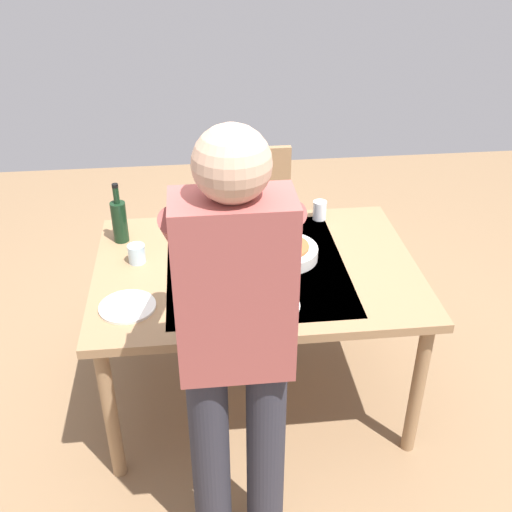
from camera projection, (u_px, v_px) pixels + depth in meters
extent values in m
plane|color=#846647|center=(256.00, 389.00, 3.14)|extent=(6.00, 6.00, 0.00)
cube|color=#93704C|center=(256.00, 269.00, 2.76)|extent=(1.44, 1.03, 0.04)
cube|color=beige|center=(256.00, 266.00, 2.75)|extent=(0.79, 0.88, 0.00)
cylinder|color=#93704C|center=(364.00, 276.00, 3.40)|extent=(0.06, 0.06, 0.71)
cylinder|color=#93704C|center=(126.00, 291.00, 3.28)|extent=(0.06, 0.06, 0.71)
cylinder|color=#93704C|center=(417.00, 389.00, 2.64)|extent=(0.06, 0.06, 0.71)
cylinder|color=#93704C|center=(110.00, 414.00, 2.52)|extent=(0.06, 0.06, 0.71)
cube|color=brown|center=(260.00, 234.00, 3.61)|extent=(0.40, 0.40, 0.04)
cube|color=#93704C|center=(257.00, 184.00, 3.64)|extent=(0.40, 0.04, 0.45)
cylinder|color=#93704C|center=(284.00, 251.00, 3.89)|extent=(0.04, 0.04, 0.43)
cylinder|color=#93704C|center=(230.00, 254.00, 3.86)|extent=(0.04, 0.04, 0.43)
cylinder|color=#93704C|center=(292.00, 280.00, 3.60)|extent=(0.04, 0.04, 0.43)
cylinder|color=#93704C|center=(234.00, 284.00, 3.57)|extent=(0.04, 0.04, 0.43)
cylinder|color=#2D2D38|center=(211.00, 459.00, 2.21)|extent=(0.14, 0.14, 0.88)
cylinder|color=#2D2D38|center=(266.00, 454.00, 2.23)|extent=(0.14, 0.14, 0.88)
cube|color=#9E4C47|center=(234.00, 288.00, 1.84)|extent=(0.36, 0.20, 0.60)
sphere|color=tan|center=(232.00, 164.00, 1.63)|extent=(0.22, 0.22, 0.22)
cylinder|color=#9E4C47|center=(176.00, 231.00, 1.99)|extent=(0.08, 0.52, 0.40)
cylinder|color=#9E4C47|center=(280.00, 226.00, 2.02)|extent=(0.08, 0.52, 0.40)
cylinder|color=black|center=(120.00, 222.00, 2.89)|extent=(0.07, 0.07, 0.20)
cylinder|color=black|center=(116.00, 195.00, 2.82)|extent=(0.03, 0.03, 0.08)
cylinder|color=black|center=(115.00, 186.00, 2.80)|extent=(0.03, 0.03, 0.02)
cylinder|color=white|center=(182.00, 242.00, 2.93)|extent=(0.06, 0.06, 0.01)
cylinder|color=white|center=(182.00, 235.00, 2.91)|extent=(0.01, 0.01, 0.07)
cone|color=white|center=(181.00, 221.00, 2.87)|extent=(0.07, 0.07, 0.07)
cylinder|color=beige|center=(181.00, 225.00, 2.88)|extent=(0.03, 0.03, 0.03)
cylinder|color=white|center=(239.00, 285.00, 2.61)|extent=(0.06, 0.06, 0.01)
cylinder|color=white|center=(239.00, 277.00, 2.59)|extent=(0.01, 0.01, 0.07)
cone|color=white|center=(239.00, 263.00, 2.56)|extent=(0.07, 0.07, 0.07)
cylinder|color=maroon|center=(239.00, 268.00, 2.57)|extent=(0.03, 0.03, 0.03)
cylinder|color=silver|center=(256.00, 212.00, 3.10)|extent=(0.08, 0.08, 0.09)
cylinder|color=silver|center=(320.00, 210.00, 3.11)|extent=(0.07, 0.07, 0.10)
cylinder|color=silver|center=(137.00, 254.00, 2.76)|extent=(0.08, 0.08, 0.09)
cylinder|color=white|center=(285.00, 253.00, 2.79)|extent=(0.30, 0.30, 0.05)
cylinder|color=#C6562D|center=(285.00, 248.00, 2.78)|extent=(0.22, 0.22, 0.03)
cylinder|color=white|center=(127.00, 307.00, 2.47)|extent=(0.23, 0.23, 0.01)
cylinder|color=white|center=(272.00, 306.00, 2.48)|extent=(0.23, 0.23, 0.01)
cube|color=silver|center=(197.00, 265.00, 2.75)|extent=(0.02, 0.20, 0.00)
cube|color=silver|center=(231.00, 232.00, 3.02)|extent=(0.07, 0.18, 0.00)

